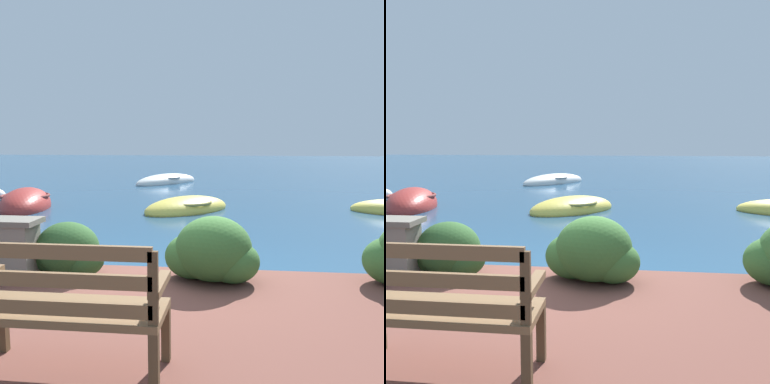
# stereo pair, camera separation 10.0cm
# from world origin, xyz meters

# --- Properties ---
(ground_plane) EXTENTS (80.00, 80.00, 0.00)m
(ground_plane) POSITION_xyz_m (0.00, 0.00, 0.00)
(ground_plane) COLOR navy
(park_bench) EXTENTS (1.28, 0.48, 0.93)m
(park_bench) POSITION_xyz_m (-0.14, -2.44, 0.70)
(park_bench) COLOR brown
(park_bench) RESTS_ON patio_terrace
(hedge_clump_left) EXTENTS (0.90, 0.65, 0.61)m
(hedge_clump_left) POSITION_xyz_m (-0.99, -0.41, 0.49)
(hedge_clump_left) COLOR #284C23
(hedge_clump_left) RESTS_ON patio_terrace
(hedge_clump_centre) EXTENTS (1.05, 0.76, 0.72)m
(hedge_clump_centre) POSITION_xyz_m (0.67, -0.42, 0.53)
(hedge_clump_centre) COLOR #38662D
(hedge_clump_centre) RESTS_ON patio_terrace
(rowboat_nearest) EXTENTS (1.89, 2.74, 0.90)m
(rowboat_nearest) POSITION_xyz_m (-4.50, 5.34, 0.08)
(rowboat_nearest) COLOR #9E2D28
(rowboat_nearest) RESTS_ON ground_plane
(rowboat_mid) EXTENTS (2.55, 2.57, 0.63)m
(rowboat_mid) POSITION_xyz_m (-0.33, 5.37, 0.06)
(rowboat_mid) COLOR #DBC64C
(rowboat_mid) RESTS_ON ground_plane
(rowboat_outer) EXTENTS (2.68, 3.17, 0.66)m
(rowboat_outer) POSITION_xyz_m (-1.95, 11.84, 0.06)
(rowboat_outer) COLOR silver
(rowboat_outer) RESTS_ON ground_plane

